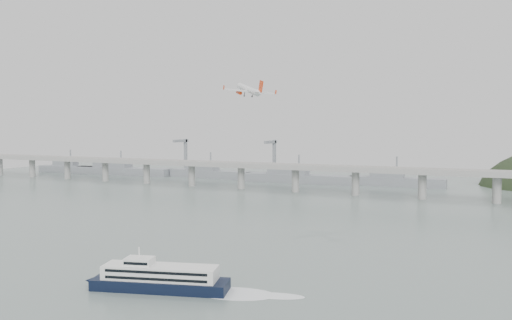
% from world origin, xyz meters
% --- Properties ---
extents(ground, '(900.00, 900.00, 0.00)m').
position_xyz_m(ground, '(0.00, 0.00, 0.00)').
color(ground, slate).
rests_on(ground, ground).
extents(bridge, '(800.00, 22.00, 23.90)m').
position_xyz_m(bridge, '(-1.15, 200.00, 17.65)').
color(bridge, '#999996').
rests_on(bridge, ground).
extents(distant_fleet, '(453.00, 60.90, 40.00)m').
position_xyz_m(distant_fleet, '(-155.36, 265.08, 6.22)').
color(distant_fleet, gray).
rests_on(distant_fleet, ground).
extents(ferry, '(73.06, 27.42, 14.04)m').
position_xyz_m(ferry, '(14.26, -52.73, 3.81)').
color(ferry, black).
rests_on(ferry, ground).
extents(airliner, '(30.96, 29.25, 11.43)m').
position_xyz_m(airliner, '(-16.31, 80.95, 75.40)').
color(airliner, white).
rests_on(airliner, ground).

